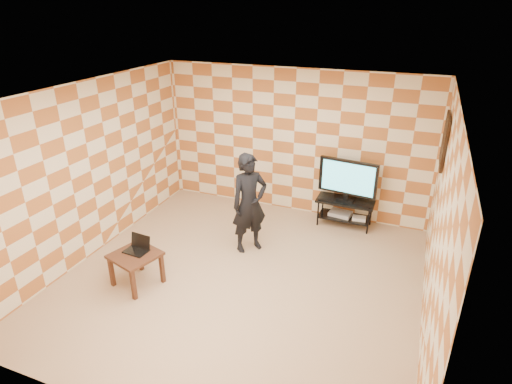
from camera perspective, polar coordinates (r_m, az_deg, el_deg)
floor at (r=6.43m, az=-2.01°, el=-11.47°), size 5.00×5.00×0.00m
wall_back at (r=7.94m, az=5.08°, el=6.56°), size 5.00×0.02×2.70m
wall_front at (r=3.92m, az=-17.47°, el=-14.79°), size 5.00×0.02×2.70m
wall_left at (r=7.06m, az=-21.16°, el=2.68°), size 0.02×5.00×2.70m
wall_right at (r=5.35m, az=23.24°, el=-4.54°), size 0.02×5.00×2.70m
ceiling at (r=5.32m, az=-2.43°, el=12.85°), size 5.00×5.00×0.02m
wall_art at (r=6.58m, az=23.87°, el=6.28°), size 0.04×0.72×0.72m
tv_stand at (r=7.82m, az=11.79°, el=-1.94°), size 1.01×0.45×0.50m
tv at (r=7.60m, az=12.14°, el=1.77°), size 1.03×0.23×0.75m
dvd_player at (r=7.92m, az=11.19°, el=-2.83°), size 0.42×0.33×0.06m
game_console at (r=7.84m, az=13.58°, el=-3.43°), size 0.25×0.19×0.05m
side_table at (r=6.33m, az=-15.77°, el=-8.63°), size 0.74×0.74×0.50m
laptop at (r=6.33m, az=-15.48°, el=-7.10°), size 0.34×0.28×0.22m
person at (r=6.74m, az=-0.89°, el=-1.52°), size 0.69×0.71×1.64m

